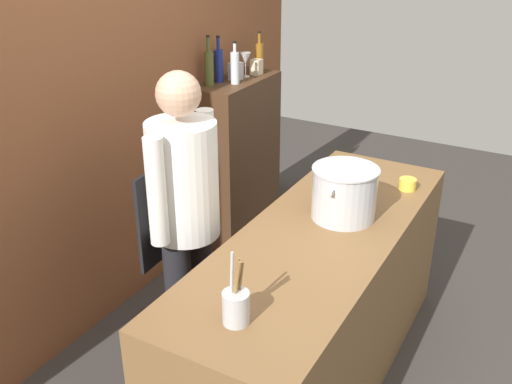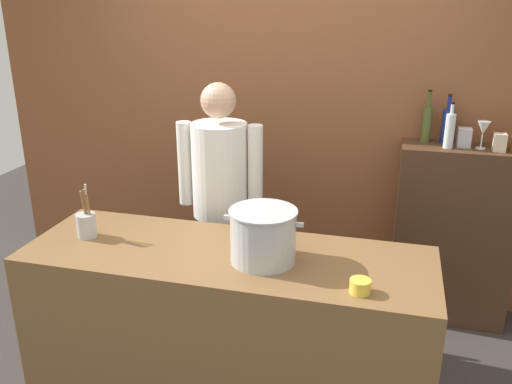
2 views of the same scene
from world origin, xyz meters
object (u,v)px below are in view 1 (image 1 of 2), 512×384
(wine_bottle_amber, at_px, (259,56))
(spice_tin_silver, at_px, (236,71))
(wine_bottle_clear, at_px, (235,67))
(wine_glass_wide, at_px, (245,59))
(chef, at_px, (184,210))
(utensil_crock, at_px, (235,305))
(wine_bottle_olive, at_px, (209,68))
(wine_bottle_cobalt, at_px, (219,65))
(stockpot_large, at_px, (344,193))
(spice_tin_cream, at_px, (256,67))
(butter_jar, at_px, (408,184))

(wine_bottle_amber, bearing_deg, spice_tin_silver, 175.40)
(wine_bottle_clear, relative_size, wine_glass_wide, 1.66)
(wine_glass_wide, bearing_deg, spice_tin_silver, 168.72)
(chef, xyz_separation_m, wine_bottle_clear, (1.34, 0.51, 0.38))
(wine_bottle_clear, bearing_deg, wine_bottle_amber, 4.12)
(utensil_crock, distance_m, spice_tin_silver, 2.34)
(wine_bottle_olive, bearing_deg, chef, -152.14)
(wine_bottle_cobalt, height_order, wine_glass_wide, wine_bottle_cobalt)
(utensil_crock, relative_size, wine_glass_wide, 1.69)
(stockpot_large, xyz_separation_m, wine_bottle_cobalt, (0.89, 1.30, 0.31))
(wine_bottle_cobalt, bearing_deg, spice_tin_silver, -34.14)
(chef, xyz_separation_m, wine_bottle_amber, (1.74, 0.54, 0.37))
(chef, xyz_separation_m, wine_bottle_olive, (1.21, 0.64, 0.39))
(spice_tin_cream, bearing_deg, utensil_crock, -152.59)
(stockpot_large, xyz_separation_m, spice_tin_silver, (1.00, 1.23, 0.25))
(wine_bottle_cobalt, xyz_separation_m, wine_bottle_clear, (0.01, -0.13, -0.01))
(wine_bottle_olive, relative_size, spice_tin_cream, 3.06)
(butter_jar, xyz_separation_m, wine_glass_wide, (0.62, 1.40, 0.42))
(chef, xyz_separation_m, stockpot_large, (0.44, -0.66, 0.07))
(stockpot_large, xyz_separation_m, wine_glass_wide, (1.10, 1.21, 0.32))
(wine_glass_wide, distance_m, spice_tin_cream, 0.13)
(wine_bottle_clear, relative_size, wine_bottle_olive, 0.85)
(wine_bottle_olive, height_order, spice_tin_silver, wine_bottle_olive)
(chef, relative_size, wine_bottle_clear, 5.73)
(wine_bottle_olive, bearing_deg, wine_bottle_cobalt, -0.01)
(butter_jar, relative_size, wine_glass_wide, 0.54)
(wine_bottle_clear, xyz_separation_m, wine_glass_wide, (0.20, 0.03, 0.01))
(butter_jar, height_order, wine_bottle_olive, wine_bottle_olive)
(wine_bottle_amber, relative_size, wine_bottle_clear, 1.01)
(stockpot_large, xyz_separation_m, spice_tin_cream, (1.20, 1.17, 0.25))
(wine_glass_wide, bearing_deg, chef, -160.50)
(wine_bottle_cobalt, bearing_deg, wine_bottle_clear, -85.50)
(utensil_crock, bearing_deg, spice_tin_silver, 30.92)
(stockpot_large, height_order, wine_glass_wide, wine_glass_wide)
(utensil_crock, xyz_separation_m, spice_tin_silver, (1.99, 1.19, 0.31))
(wine_bottle_cobalt, bearing_deg, stockpot_large, -124.49)
(butter_jar, distance_m, wine_bottle_olive, 1.58)
(spice_tin_silver, relative_size, spice_tin_cream, 1.09)
(wine_bottle_clear, distance_m, wine_glass_wide, 0.20)
(wine_bottle_amber, xyz_separation_m, spice_tin_cream, (-0.10, -0.03, -0.05))
(stockpot_large, distance_m, spice_tin_silver, 1.61)
(spice_tin_silver, height_order, spice_tin_cream, spice_tin_silver)
(chef, distance_m, wine_bottle_cobalt, 1.52)
(wine_bottle_clear, distance_m, spice_tin_silver, 0.12)
(stockpot_large, distance_m, wine_bottle_cobalt, 1.61)
(wine_bottle_amber, bearing_deg, spice_tin_cream, -162.43)
(butter_jar, height_order, spice_tin_silver, spice_tin_silver)
(stockpot_large, relative_size, utensil_crock, 1.33)
(wine_bottle_amber, height_order, spice_tin_silver, wine_bottle_amber)
(utensil_crock, relative_size, spice_tin_silver, 2.44)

